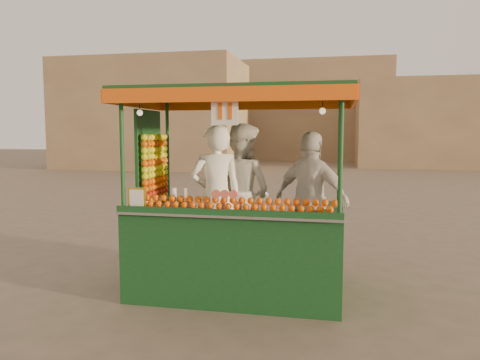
% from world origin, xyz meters
% --- Properties ---
extents(ground, '(90.00, 90.00, 0.00)m').
position_xyz_m(ground, '(0.00, 0.00, 0.00)').
color(ground, brown).
rests_on(ground, ground).
extents(building_left, '(10.00, 6.00, 6.00)m').
position_xyz_m(building_left, '(-9.00, 20.00, 3.00)').
color(building_left, '#9A8257').
rests_on(building_left, ground).
extents(building_right, '(9.00, 6.00, 5.00)m').
position_xyz_m(building_right, '(7.00, 24.00, 2.50)').
color(building_right, '#9A8257').
rests_on(building_right, ground).
extents(building_center, '(14.00, 7.00, 7.00)m').
position_xyz_m(building_center, '(-2.00, 30.00, 3.50)').
color(building_center, '#9A8257').
rests_on(building_center, ground).
extents(juice_cart, '(2.76, 1.79, 2.51)m').
position_xyz_m(juice_cart, '(0.05, 0.07, 0.81)').
color(juice_cart, '#103B1C').
rests_on(juice_cart, ground).
extents(vendor_left, '(0.77, 0.64, 1.79)m').
position_xyz_m(vendor_left, '(-0.18, 0.19, 1.19)').
color(vendor_left, white).
rests_on(vendor_left, ground).
extents(vendor_middle, '(1.11, 1.05, 1.82)m').
position_xyz_m(vendor_middle, '(0.07, 0.58, 1.20)').
color(vendor_middle, silver).
rests_on(vendor_middle, ground).
extents(vendor_right, '(1.09, 0.81, 1.72)m').
position_xyz_m(vendor_right, '(1.00, 0.34, 1.15)').
color(vendor_right, silver).
rests_on(vendor_right, ground).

